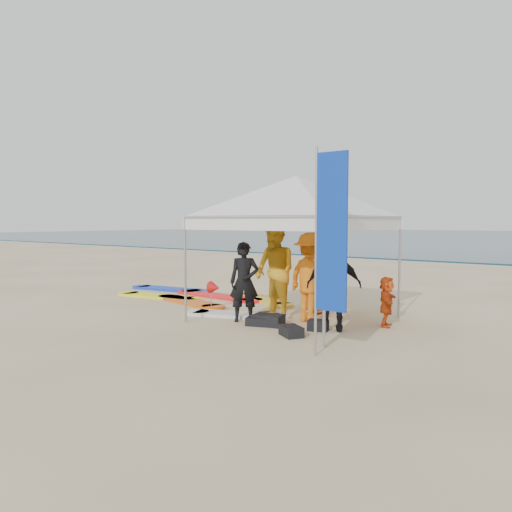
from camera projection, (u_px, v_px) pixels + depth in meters
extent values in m
plane|color=beige|center=(192.00, 329.00, 9.28)|extent=(120.00, 120.00, 0.00)
cube|color=silver|center=(464.00, 263.00, 23.67)|extent=(160.00, 1.20, 0.01)
imported|color=black|center=(244.00, 282.00, 9.94)|extent=(0.69, 0.65, 1.59)
imported|color=gold|center=(275.00, 271.00, 10.23)|extent=(1.14, 1.01, 1.96)
imported|color=orange|center=(311.00, 277.00, 9.87)|extent=(1.30, 0.97, 1.79)
imported|color=black|center=(334.00, 285.00, 9.03)|extent=(1.06, 0.84, 1.69)
imported|color=#F25215|center=(318.00, 277.00, 10.79)|extent=(0.92, 0.84, 1.58)
imported|color=#D24412|center=(387.00, 302.00, 9.47)|extent=(0.55, 0.93, 0.96)
cylinder|color=#A5A5A8|center=(277.00, 260.00, 12.27)|extent=(0.05, 0.05, 2.08)
cylinder|color=#A5A5A8|center=(400.00, 268.00, 10.37)|extent=(0.05, 0.05, 2.08)
cylinder|color=#A5A5A8|center=(185.00, 270.00, 9.80)|extent=(0.05, 0.05, 2.08)
cylinder|color=#A5A5A8|center=(324.00, 282.00, 7.90)|extent=(0.05, 0.05, 2.08)
cube|color=white|center=(247.00, 224.00, 8.78)|extent=(3.22, 0.02, 0.24)
cube|color=white|center=(333.00, 223.00, 11.25)|extent=(3.22, 0.02, 0.24)
cube|color=white|center=(236.00, 223.00, 10.97)|extent=(0.02, 3.22, 0.24)
cube|color=white|center=(368.00, 224.00, 9.07)|extent=(0.02, 3.22, 0.24)
pyramid|color=white|center=(296.00, 176.00, 9.95)|extent=(4.42, 4.42, 0.83)
cylinder|color=#A5A5A8|center=(316.00, 253.00, 7.33)|extent=(0.04, 0.04, 3.08)
cube|color=#0A34AD|center=(332.00, 232.00, 7.15)|extent=(0.48, 0.03, 2.29)
cylinder|color=#A5A5A8|center=(211.00, 296.00, 11.42)|extent=(0.02, 0.02, 0.60)
cone|color=red|center=(215.00, 288.00, 11.33)|extent=(0.28, 0.28, 0.28)
cube|color=black|center=(269.00, 320.00, 9.57)|extent=(0.62, 0.47, 0.22)
cube|color=black|center=(291.00, 331.00, 8.69)|extent=(0.55, 0.50, 0.18)
cube|color=black|center=(261.00, 321.00, 9.63)|extent=(0.61, 0.55, 0.16)
cube|color=black|center=(318.00, 325.00, 9.13)|extent=(0.42, 0.36, 0.20)
cube|color=orange|center=(189.00, 302.00, 12.20)|extent=(2.08, 0.96, 0.07)
cube|color=#F2F619|center=(158.00, 296.00, 13.07)|extent=(2.10, 0.84, 0.07)
cube|color=silver|center=(236.00, 315.00, 10.52)|extent=(1.86, 1.16, 0.07)
cube|color=red|center=(218.00, 296.00, 13.14)|extent=(2.36, 0.62, 0.07)
cube|color=gold|center=(263.00, 299.00, 12.57)|extent=(1.99, 1.36, 0.07)
cube|color=#1836CD|center=(169.00, 289.00, 14.48)|extent=(2.08, 0.90, 0.07)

